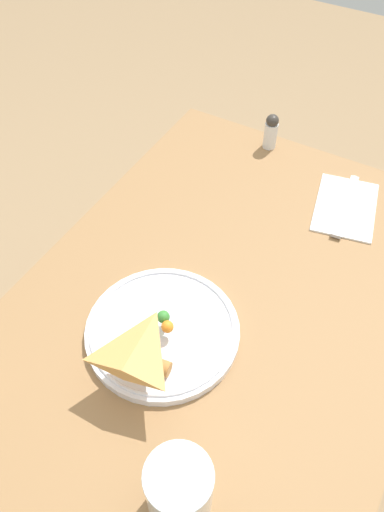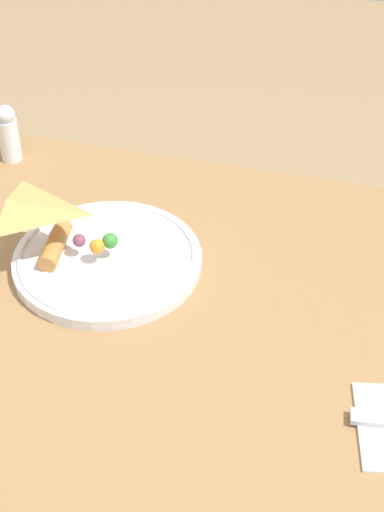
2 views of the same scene
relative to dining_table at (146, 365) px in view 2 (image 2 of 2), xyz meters
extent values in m
cube|color=olive|center=(0.00, 0.00, 0.11)|extent=(1.04, 0.66, 0.03)
cylinder|color=white|center=(-0.06, 0.05, 0.13)|extent=(0.25, 0.25, 0.02)
torus|color=white|center=(-0.06, 0.05, 0.14)|extent=(0.24, 0.24, 0.01)
pyramid|color=tan|center=(-0.08, 0.05, 0.15)|extent=(0.12, 0.10, 0.02)
cylinder|color=#B77A3D|center=(-0.13, 0.04, 0.15)|extent=(0.04, 0.09, 0.02)
sphere|color=#7A4256|center=(-0.10, 0.04, 0.16)|extent=(0.02, 0.02, 0.02)
sphere|color=orange|center=(-0.07, 0.04, 0.17)|extent=(0.02, 0.02, 0.02)
sphere|color=#388433|center=(-0.06, 0.05, 0.17)|extent=(0.02, 0.02, 0.02)
cube|color=#B2B2B7|center=(0.31, -0.12, 0.13)|extent=(0.07, 0.03, 0.01)
cylinder|color=white|center=(-0.30, 0.26, 0.16)|extent=(0.03, 0.03, 0.07)
sphere|color=silver|center=(-0.30, 0.26, 0.20)|extent=(0.03, 0.03, 0.03)
camera|label=1|loc=(-0.42, -0.20, 0.83)|focal=35.00mm
camera|label=2|loc=(0.25, -0.69, 0.80)|focal=55.00mm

